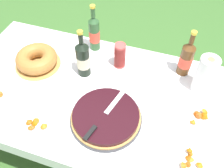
% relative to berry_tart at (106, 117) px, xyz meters
% --- Properties ---
extents(ground_plane, '(16.00, 16.00, 0.00)m').
position_rel_berry_tart_xyz_m(ground_plane, '(-0.16, 0.17, -0.71)').
color(ground_plane, '#3D6B2D').
extents(garden_table, '(1.67, 0.93, 0.68)m').
position_rel_berry_tart_xyz_m(garden_table, '(-0.16, 0.17, -0.09)').
color(garden_table, brown).
rests_on(garden_table, ground_plane).
extents(tablecloth, '(1.68, 0.94, 0.10)m').
position_rel_berry_tart_xyz_m(tablecloth, '(-0.16, 0.17, -0.04)').
color(tablecloth, white).
rests_on(tablecloth, garden_table).
extents(berry_tart, '(0.39, 0.39, 0.06)m').
position_rel_berry_tart_xyz_m(berry_tart, '(0.00, 0.00, 0.00)').
color(berry_tart, '#38383D').
rests_on(berry_tart, tablecloth).
extents(serving_knife, '(0.12, 0.37, 0.01)m').
position_rel_berry_tart_xyz_m(serving_knife, '(-0.01, -0.03, 0.04)').
color(serving_knife, silver).
rests_on(serving_knife, berry_tart).
extents(bundt_cake, '(0.30, 0.30, 0.10)m').
position_rel_berry_tart_xyz_m(bundt_cake, '(-0.57, 0.26, 0.02)').
color(bundt_cake, tan).
rests_on(bundt_cake, tablecloth).
extents(cup_stack, '(0.07, 0.07, 0.18)m').
position_rel_berry_tart_xyz_m(cup_stack, '(-0.06, 0.43, 0.06)').
color(cup_stack, '#E04C47').
rests_on(cup_stack, tablecloth).
extents(cider_bottle_green, '(0.07, 0.07, 0.34)m').
position_rel_berry_tart_xyz_m(cider_bottle_green, '(-0.27, 0.54, 0.10)').
color(cider_bottle_green, '#2D562D').
rests_on(cider_bottle_green, tablecloth).
extents(cider_bottle_amber, '(0.08, 0.08, 0.32)m').
position_rel_berry_tart_xyz_m(cider_bottle_amber, '(0.35, 0.50, 0.09)').
color(cider_bottle_amber, brown).
rests_on(cider_bottle_amber, tablecloth).
extents(juice_bottle_red, '(0.08, 0.08, 0.33)m').
position_rel_berry_tart_xyz_m(juice_bottle_red, '(-0.25, 0.29, 0.10)').
color(juice_bottle_red, black).
rests_on(juice_bottle_red, tablecloth).
extents(snack_plate_near, '(0.20, 0.20, 0.05)m').
position_rel_berry_tart_xyz_m(snack_plate_near, '(-0.34, -0.15, -0.02)').
color(snack_plate_near, white).
rests_on(snack_plate_near, tablecloth).
extents(snack_plate_left, '(0.20, 0.20, 0.05)m').
position_rel_berry_tart_xyz_m(snack_plate_left, '(0.48, 0.18, -0.02)').
color(snack_plate_left, white).
rests_on(snack_plate_left, tablecloth).
extents(snack_plate_far, '(0.24, 0.24, 0.05)m').
position_rel_berry_tart_xyz_m(snack_plate_far, '(0.46, -0.09, -0.02)').
color(snack_plate_far, white).
rests_on(snack_plate_far, tablecloth).
extents(paper_towel_roll, '(0.11, 0.11, 0.25)m').
position_rel_berry_tart_xyz_m(paper_towel_roll, '(0.46, 0.39, 0.09)').
color(paper_towel_roll, white).
rests_on(paper_towel_roll, tablecloth).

